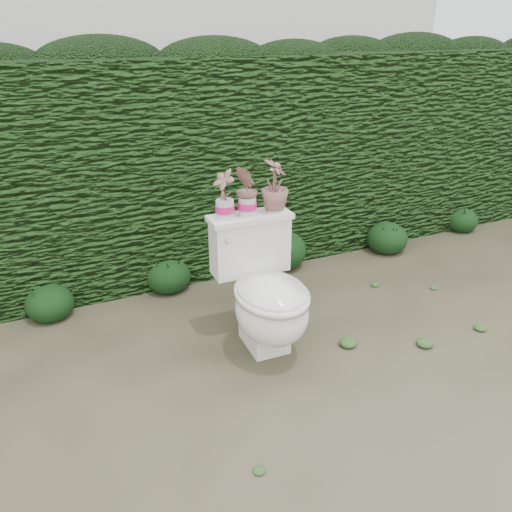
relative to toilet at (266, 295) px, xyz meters
name	(u,v)px	position (x,y,z in m)	size (l,w,h in m)	color
ground	(304,350)	(0.19, -0.14, -0.36)	(60.00, 60.00, 0.00)	brown
hedge	(209,161)	(0.19, 1.46, 0.44)	(8.00, 1.00, 1.60)	#26501A
house_wall	(142,10)	(0.79, 5.86, 1.64)	(8.00, 3.50, 4.00)	silver
toilet	(266,295)	(0.00, 0.00, 0.00)	(0.51, 0.69, 0.78)	white
potted_plant_left	(225,196)	(-0.15, 0.24, 0.56)	(0.14, 0.10, 0.27)	#20631F
potted_plant_center	(247,192)	(-0.01, 0.24, 0.56)	(0.16, 0.13, 0.28)	#20631F
potted_plant_right	(275,187)	(0.17, 0.23, 0.57)	(0.17, 0.17, 0.30)	#20631F
liriope_clump_1	(49,300)	(-1.16, 0.92, -0.23)	(0.31, 0.31, 0.25)	#143512
liriope_clump_2	(168,272)	(-0.33, 0.97, -0.22)	(0.33, 0.33, 0.27)	#143512
liriope_clump_3	(281,247)	(0.61, 0.97, -0.19)	(0.42, 0.42, 0.33)	#143512
liriope_clump_4	(387,235)	(1.58, 0.86, -0.21)	(0.35, 0.35, 0.28)	#143512
liriope_clump_5	(462,218)	(2.55, 0.96, -0.23)	(0.30, 0.30, 0.24)	#143512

